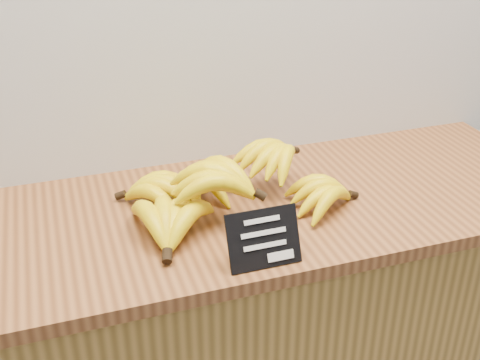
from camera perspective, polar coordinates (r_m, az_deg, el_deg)
counter_top at (r=1.33m, az=-0.68°, el=-3.04°), size 1.57×0.54×0.03m
chalkboard_sign at (r=1.12m, az=2.27°, el=-5.59°), size 0.14×0.05×0.10m
banana_pile at (r=1.28m, az=-2.44°, el=-1.04°), size 0.57×0.36×0.12m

